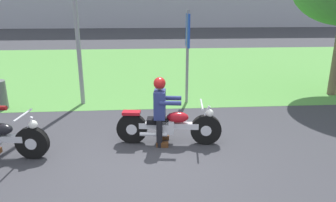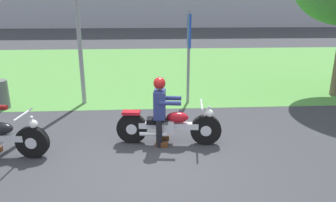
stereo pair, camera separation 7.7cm
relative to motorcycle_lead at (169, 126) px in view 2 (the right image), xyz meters
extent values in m
plane|color=#38383D|center=(-0.44, -0.91, -0.39)|extent=(120.00, 120.00, 0.00)
cube|color=#549342|center=(-0.44, 8.20, -0.38)|extent=(60.00, 12.00, 0.01)
cylinder|color=black|center=(0.74, -0.09, -0.07)|extent=(0.63, 0.19, 0.62)
cylinder|color=silver|center=(0.74, -0.09, -0.07)|extent=(0.23, 0.17, 0.22)
cylinder|color=black|center=(-0.75, 0.09, -0.07)|extent=(0.63, 0.19, 0.62)
cylinder|color=silver|center=(-0.75, 0.09, -0.07)|extent=(0.23, 0.17, 0.22)
cube|color=silver|center=(-0.01, 0.00, 0.01)|extent=(1.21, 0.28, 0.12)
cube|color=silver|center=(-0.06, 0.01, -0.01)|extent=(0.35, 0.28, 0.28)
ellipsoid|color=#B2141E|center=(0.17, -0.02, 0.19)|extent=(0.47, 0.29, 0.22)
cube|color=black|center=(-0.22, 0.03, 0.11)|extent=(0.47, 0.29, 0.10)
cube|color=#B2141E|center=(-0.75, 0.09, 0.27)|extent=(0.38, 0.24, 0.06)
cylinder|color=silver|center=(0.69, -0.08, 0.18)|extent=(0.26, 0.08, 0.53)
cylinder|color=silver|center=(0.64, -0.07, 0.47)|extent=(0.11, 0.66, 0.04)
sphere|color=white|center=(0.80, -0.09, 0.29)|extent=(0.16, 0.16, 0.16)
cylinder|color=silver|center=(-0.32, -0.10, -0.13)|extent=(0.56, 0.15, 0.08)
cylinder|color=black|center=(-0.16, 0.20, -0.10)|extent=(0.12, 0.12, 0.56)
cube|color=#593319|center=(-0.10, 0.20, -0.34)|extent=(0.25, 0.13, 0.10)
cylinder|color=black|center=(-0.21, -0.15, -0.10)|extent=(0.12, 0.12, 0.56)
cube|color=#593319|center=(-0.15, -0.16, -0.34)|extent=(0.25, 0.13, 0.10)
cube|color=navy|center=(-0.19, 0.02, 0.46)|extent=(0.26, 0.40, 0.56)
cylinder|color=navy|center=(0.05, 0.17, 0.54)|extent=(0.43, 0.14, 0.09)
cylinder|color=navy|center=(0.01, -0.17, 0.54)|extent=(0.43, 0.14, 0.09)
sphere|color=#996B4C|center=(-0.19, 0.02, 0.86)|extent=(0.20, 0.20, 0.20)
sphere|color=#B21919|center=(-0.19, 0.02, 0.89)|extent=(0.24, 0.24, 0.24)
cylinder|color=black|center=(-2.56, -0.45, -0.08)|extent=(0.63, 0.19, 0.62)
cylinder|color=silver|center=(-2.56, -0.45, -0.08)|extent=(0.23, 0.16, 0.22)
ellipsoid|color=black|center=(-3.12, -0.38, 0.18)|extent=(0.47, 0.29, 0.22)
cylinder|color=silver|center=(-2.61, -0.44, 0.17)|extent=(0.26, 0.08, 0.53)
cylinder|color=silver|center=(-2.66, -0.44, 0.46)|extent=(0.11, 0.66, 0.04)
sphere|color=white|center=(-2.50, -0.46, 0.28)|extent=(0.16, 0.16, 0.16)
cylinder|color=gray|center=(0.73, 2.79, 0.91)|extent=(0.08, 0.08, 2.60)
cube|color=#1E47B2|center=(0.73, 2.79, 1.66)|extent=(0.04, 0.60, 0.90)
camera|label=1|loc=(-0.47, -5.90, 2.37)|focal=33.52mm
camera|label=2|loc=(-0.40, -5.91, 2.37)|focal=33.52mm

